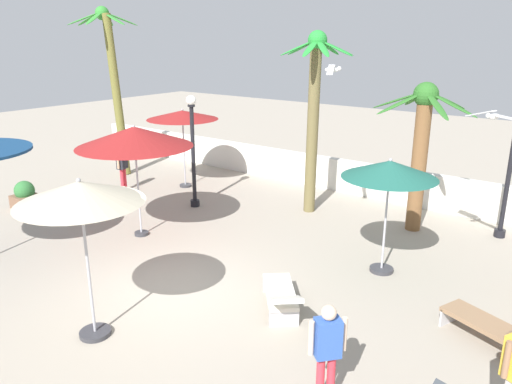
{
  "coord_description": "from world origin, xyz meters",
  "views": [
    {
      "loc": [
        7.01,
        -6.36,
        5.06
      ],
      "look_at": [
        0.0,
        2.93,
        1.4
      ],
      "focal_mm": 34.85,
      "sensor_mm": 36.0,
      "label": 1
    }
  ],
  "objects_px": {
    "palm_tree_0": "(314,104)",
    "patio_umbrella_1": "(182,116)",
    "planter": "(25,196)",
    "seagull_0": "(332,69)",
    "lamp_post_2": "(193,147)",
    "lounge_chair_1": "(281,295)",
    "patio_umbrella_3": "(390,171)",
    "patio_umbrella_2": "(80,195)",
    "patio_umbrella_4": "(134,137)",
    "guest_1": "(122,164)",
    "seagull_1": "(494,116)",
    "palm_tree_2": "(421,139)",
    "lounge_chair_2": "(496,326)",
    "palm_tree_1": "(113,75)",
    "guest_2": "(327,346)"
  },
  "relations": [
    {
      "from": "palm_tree_0",
      "to": "guest_2",
      "type": "height_order",
      "value": "palm_tree_0"
    },
    {
      "from": "patio_umbrella_2",
      "to": "patio_umbrella_3",
      "type": "distance_m",
      "value": 6.21
    },
    {
      "from": "patio_umbrella_3",
      "to": "seagull_0",
      "type": "distance_m",
      "value": 2.79
    },
    {
      "from": "patio_umbrella_4",
      "to": "palm_tree_0",
      "type": "height_order",
      "value": "palm_tree_0"
    },
    {
      "from": "lamp_post_2",
      "to": "seagull_0",
      "type": "bearing_deg",
      "value": -0.72
    },
    {
      "from": "patio_umbrella_4",
      "to": "seagull_1",
      "type": "xyz_separation_m",
      "value": [
        7.67,
        2.73,
        0.9
      ]
    },
    {
      "from": "seagull_1",
      "to": "palm_tree_0",
      "type": "bearing_deg",
      "value": 162.37
    },
    {
      "from": "patio_umbrella_2",
      "to": "seagull_1",
      "type": "distance_m",
      "value": 7.94
    },
    {
      "from": "guest_1",
      "to": "seagull_0",
      "type": "distance_m",
      "value": 8.46
    },
    {
      "from": "palm_tree_1",
      "to": "seagull_1",
      "type": "height_order",
      "value": "palm_tree_1"
    },
    {
      "from": "palm_tree_0",
      "to": "palm_tree_2",
      "type": "bearing_deg",
      "value": 7.9
    },
    {
      "from": "seagull_1",
      "to": "lamp_post_2",
      "type": "bearing_deg",
      "value": -178.81
    },
    {
      "from": "palm_tree_1",
      "to": "palm_tree_2",
      "type": "height_order",
      "value": "palm_tree_1"
    },
    {
      "from": "patio_umbrella_1",
      "to": "seagull_1",
      "type": "xyz_separation_m",
      "value": [
        9.91,
        -1.17,
        1.04
      ]
    },
    {
      "from": "lounge_chair_2",
      "to": "planter",
      "type": "height_order",
      "value": "planter"
    },
    {
      "from": "patio_umbrella_1",
      "to": "patio_umbrella_2",
      "type": "relative_size",
      "value": 0.95
    },
    {
      "from": "patio_umbrella_3",
      "to": "patio_umbrella_4",
      "type": "relative_size",
      "value": 0.89
    },
    {
      "from": "palm_tree_2",
      "to": "lounge_chair_2",
      "type": "xyz_separation_m",
      "value": [
        3.06,
        -4.46,
        -2.1
      ]
    },
    {
      "from": "patio_umbrella_1",
      "to": "seagull_0",
      "type": "distance_m",
      "value": 6.78
    },
    {
      "from": "palm_tree_1",
      "to": "guest_2",
      "type": "distance_m",
      "value": 14.42
    },
    {
      "from": "lamp_post_2",
      "to": "guest_1",
      "type": "height_order",
      "value": "lamp_post_2"
    },
    {
      "from": "guest_2",
      "to": "patio_umbrella_2",
      "type": "bearing_deg",
      "value": -167.04
    },
    {
      "from": "palm_tree_0",
      "to": "lounge_chair_1",
      "type": "height_order",
      "value": "palm_tree_0"
    },
    {
      "from": "patio_umbrella_2",
      "to": "planter",
      "type": "distance_m",
      "value": 8.36
    },
    {
      "from": "palm_tree_1",
      "to": "palm_tree_2",
      "type": "relative_size",
      "value": 1.54
    },
    {
      "from": "planter",
      "to": "seagull_0",
      "type": "bearing_deg",
      "value": 20.05
    },
    {
      "from": "patio_umbrella_3",
      "to": "palm_tree_0",
      "type": "xyz_separation_m",
      "value": [
        -3.37,
        2.5,
        0.9
      ]
    },
    {
      "from": "patio_umbrella_3",
      "to": "seagull_0",
      "type": "height_order",
      "value": "seagull_0"
    },
    {
      "from": "seagull_1",
      "to": "planter",
      "type": "height_order",
      "value": "seagull_1"
    },
    {
      "from": "palm_tree_2",
      "to": "lounge_chair_2",
      "type": "height_order",
      "value": "palm_tree_2"
    },
    {
      "from": "patio_umbrella_1",
      "to": "patio_umbrella_3",
      "type": "bearing_deg",
      "value": -14.1
    },
    {
      "from": "lounge_chair_1",
      "to": "lounge_chair_2",
      "type": "height_order",
      "value": "lounge_chair_2"
    },
    {
      "from": "planter",
      "to": "patio_umbrella_1",
      "type": "bearing_deg",
      "value": 63.08
    },
    {
      "from": "patio_umbrella_3",
      "to": "lounge_chair_1",
      "type": "height_order",
      "value": "patio_umbrella_3"
    },
    {
      "from": "lounge_chair_2",
      "to": "planter",
      "type": "relative_size",
      "value": 2.27
    },
    {
      "from": "patio_umbrella_2",
      "to": "patio_umbrella_4",
      "type": "xyz_separation_m",
      "value": [
        -2.96,
        3.58,
        0.04
      ]
    },
    {
      "from": "guest_1",
      "to": "patio_umbrella_2",
      "type": "bearing_deg",
      "value": -41.95
    },
    {
      "from": "palm_tree_0",
      "to": "patio_umbrella_1",
      "type": "bearing_deg",
      "value": -174.82
    },
    {
      "from": "lamp_post_2",
      "to": "lounge_chair_1",
      "type": "xyz_separation_m",
      "value": [
        5.69,
        -3.59,
        -1.47
      ]
    },
    {
      "from": "palm_tree_2",
      "to": "seagull_0",
      "type": "height_order",
      "value": "seagull_0"
    },
    {
      "from": "palm_tree_0",
      "to": "lamp_post_2",
      "type": "bearing_deg",
      "value": -150.21
    },
    {
      "from": "guest_1",
      "to": "guest_2",
      "type": "height_order",
      "value": "guest_2"
    },
    {
      "from": "seagull_0",
      "to": "palm_tree_1",
      "type": "bearing_deg",
      "value": 172.8
    },
    {
      "from": "palm_tree_2",
      "to": "guest_1",
      "type": "bearing_deg",
      "value": -165.07
    },
    {
      "from": "patio_umbrella_1",
      "to": "patio_umbrella_3",
      "type": "distance_m",
      "value": 8.47
    },
    {
      "from": "palm_tree_0",
      "to": "lounge_chair_1",
      "type": "xyz_separation_m",
      "value": [
        2.58,
        -5.36,
        -2.83
      ]
    },
    {
      "from": "patio_umbrella_2",
      "to": "seagull_1",
      "type": "height_order",
      "value": "seagull_1"
    },
    {
      "from": "patio_umbrella_3",
      "to": "lounge_chair_1",
      "type": "relative_size",
      "value": 1.49
    },
    {
      "from": "patio_umbrella_3",
      "to": "planter",
      "type": "relative_size",
      "value": 3.08
    },
    {
      "from": "patio_umbrella_2",
      "to": "guest_1",
      "type": "distance_m",
      "value": 8.97
    }
  ]
}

